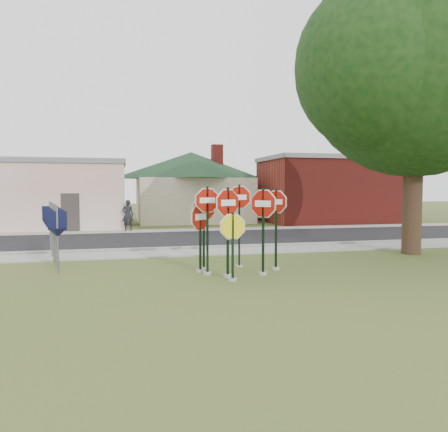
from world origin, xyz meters
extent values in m
plane|color=#3D521E|center=(0.00, 0.00, 0.00)|extent=(120.00, 120.00, 0.00)
cube|color=gray|center=(0.00, 5.50, 0.03)|extent=(60.00, 1.60, 0.06)
cube|color=black|center=(0.00, 10.00, 0.02)|extent=(60.00, 7.00, 0.04)
cube|color=gray|center=(0.00, 14.30, 0.03)|extent=(60.00, 1.60, 0.06)
cube|color=gray|center=(0.00, 6.50, 0.07)|extent=(60.00, 0.20, 0.14)
cylinder|color=gray|center=(-0.30, 0.89, 0.04)|extent=(0.24, 0.24, 0.08)
cube|color=black|center=(-0.30, 0.89, 1.26)|extent=(0.07, 0.07, 2.51)
cylinder|color=white|center=(-0.30, 0.89, 2.09)|extent=(0.99, 0.42, 1.07)
cylinder|color=maroon|center=(-0.30, 0.89, 2.09)|extent=(0.92, 0.39, 0.99)
cube|color=white|center=(-0.30, 0.89, 2.09)|extent=(0.46, 0.20, 0.17)
cylinder|color=gray|center=(-0.30, 0.35, 0.04)|extent=(0.24, 0.24, 0.08)
cube|color=black|center=(-0.30, 0.35, 0.93)|extent=(0.06, 0.05, 1.86)
cylinder|color=white|center=(-0.30, 0.35, 1.47)|extent=(0.97, 0.03, 0.97)
cylinder|color=yellow|center=(-0.30, 0.35, 1.47)|extent=(0.89, 0.04, 0.89)
cylinder|color=gray|center=(-0.79, 1.36, 0.04)|extent=(0.24, 0.24, 0.08)
cube|color=black|center=(-0.79, 1.36, 1.27)|extent=(0.06, 0.05, 2.54)
cylinder|color=white|center=(-0.79, 1.36, 2.14)|extent=(0.98, 0.02, 0.98)
cylinder|color=maroon|center=(-0.79, 1.36, 2.14)|extent=(0.90, 0.03, 0.90)
cube|color=white|center=(-0.79, 1.36, 2.14)|extent=(0.45, 0.01, 0.16)
cylinder|color=gray|center=(0.76, 0.97, 0.04)|extent=(0.24, 0.24, 0.08)
cube|color=black|center=(0.76, 0.97, 1.25)|extent=(0.08, 0.08, 2.50)
cylinder|color=white|center=(0.76, 0.97, 2.05)|extent=(0.76, 0.86, 1.13)
cylinder|color=maroon|center=(0.76, 0.97, 2.05)|extent=(0.71, 0.80, 1.05)
cube|color=white|center=(0.76, 0.97, 2.05)|extent=(0.35, 0.40, 0.18)
cylinder|color=gray|center=(0.39, 2.23, 0.04)|extent=(0.24, 0.24, 0.08)
cube|color=black|center=(0.39, 2.23, 1.30)|extent=(0.07, 0.07, 2.61)
cylinder|color=white|center=(0.39, 2.23, 2.21)|extent=(0.95, 0.30, 0.98)
cylinder|color=maroon|center=(0.39, 2.23, 2.21)|extent=(0.88, 0.28, 0.91)
cube|color=white|center=(0.39, 2.23, 2.21)|extent=(0.44, 0.14, 0.16)
cylinder|color=gray|center=(-0.75, 2.14, 0.04)|extent=(0.24, 0.24, 0.08)
cube|color=black|center=(-0.75, 2.14, 1.13)|extent=(0.07, 0.06, 2.26)
cylinder|color=white|center=(-0.75, 2.14, 1.85)|extent=(1.00, 0.19, 1.02)
cylinder|color=maroon|center=(-0.75, 2.14, 1.85)|extent=(0.93, 0.19, 0.94)
cube|color=white|center=(-0.75, 2.14, 1.85)|extent=(0.46, 0.09, 0.16)
cylinder|color=gray|center=(1.39, 1.63, 0.04)|extent=(0.24, 0.24, 0.08)
cube|color=black|center=(1.39, 1.63, 1.24)|extent=(0.08, 0.08, 2.47)
cylinder|color=white|center=(1.39, 1.63, 2.08)|extent=(0.64, 0.74, 0.97)
cylinder|color=maroon|center=(1.39, 1.63, 2.08)|extent=(0.60, 0.69, 0.90)
cube|color=white|center=(1.39, 1.63, 2.08)|extent=(0.30, 0.35, 0.15)
cylinder|color=gray|center=(-0.92, 1.79, 0.04)|extent=(0.24, 0.24, 0.08)
cube|color=black|center=(-0.92, 1.79, 1.06)|extent=(0.08, 0.08, 2.11)
cylinder|color=white|center=(-0.92, 1.79, 1.65)|extent=(0.85, 0.81, 1.17)
cylinder|color=maroon|center=(-0.92, 1.79, 1.65)|extent=(0.80, 0.76, 1.08)
cube|color=white|center=(-0.92, 1.79, 1.65)|extent=(0.40, 0.38, 0.19)
cube|color=#59595E|center=(-5.00, 2.50, 1.00)|extent=(0.05, 0.05, 2.00)
cube|color=black|center=(-5.00, 2.50, 1.55)|extent=(0.55, 0.13, 0.55)
cone|color=black|center=(-5.00, 2.50, 1.20)|extent=(0.65, 0.65, 0.25)
cube|color=#59595E|center=(-5.20, 3.50, 1.00)|extent=(0.05, 0.05, 2.00)
cube|color=black|center=(-5.20, 3.50, 1.55)|extent=(0.55, 0.09, 0.55)
cone|color=black|center=(-5.20, 3.50, 1.20)|extent=(0.62, 0.62, 0.25)
cube|color=#59595E|center=(-5.40, 4.50, 1.00)|extent=(0.05, 0.05, 2.00)
cube|color=black|center=(-5.40, 4.50, 1.55)|extent=(0.55, 0.05, 0.55)
cone|color=black|center=(-5.40, 4.50, 1.20)|extent=(0.58, 0.58, 0.25)
cube|color=#59595E|center=(-5.60, 5.50, 1.00)|extent=(0.05, 0.05, 2.00)
cube|color=black|center=(-5.60, 5.50, 1.55)|extent=(0.55, 0.05, 0.55)
cone|color=black|center=(-5.60, 5.50, 1.20)|extent=(0.58, 0.58, 0.25)
cube|color=#59595E|center=(-5.80, 6.50, 1.00)|extent=(0.05, 0.05, 2.00)
cube|color=black|center=(-5.80, 6.50, 1.55)|extent=(0.55, 0.09, 0.55)
cone|color=black|center=(-5.80, 6.50, 1.20)|extent=(0.62, 0.62, 0.25)
cube|color=silver|center=(-9.00, 18.00, 2.00)|extent=(12.00, 6.00, 4.00)
cube|color=slate|center=(-9.00, 18.00, 4.05)|extent=(12.20, 6.20, 0.30)
cube|color=#332D28|center=(-6.00, 15.02, 1.10)|extent=(1.00, 0.10, 2.20)
cube|color=beige|center=(2.00, 22.00, 1.60)|extent=(8.00, 8.00, 3.20)
pyramid|color=black|center=(2.00, 22.00, 5.20)|extent=(11.60, 11.60, 2.00)
cube|color=maroon|center=(4.00, 22.00, 5.00)|extent=(0.80, 0.80, 1.60)
cube|color=maroon|center=(12.00, 18.50, 2.25)|extent=(10.00, 6.00, 4.50)
cube|color=slate|center=(12.00, 18.50, 4.60)|extent=(10.20, 6.20, 0.30)
cube|color=white|center=(10.00, 15.55, 2.60)|extent=(2.00, 0.08, 0.90)
cylinder|color=black|center=(7.50, 3.50, 2.76)|extent=(0.70, 0.70, 5.51)
sphere|color=black|center=(7.50, 3.50, 7.09)|extent=(8.37, 8.37, 8.37)
cylinder|color=black|center=(22.00, 26.00, 2.00)|extent=(0.50, 0.50, 4.00)
sphere|color=black|center=(22.00, 26.00, 5.60)|extent=(5.60, 5.60, 5.60)
imported|color=black|center=(-2.84, 14.60, 0.94)|extent=(0.67, 0.46, 1.77)
camera|label=1|loc=(-3.17, -10.87, 2.50)|focal=35.00mm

